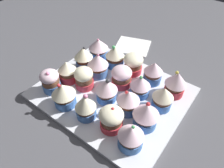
% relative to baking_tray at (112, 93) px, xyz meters
% --- Properties ---
extents(ground_plane, '(1.80, 1.80, 0.03)m').
position_rel_baking_tray_xyz_m(ground_plane, '(0.00, 0.00, -0.02)').
color(ground_plane, '#4C4C51').
extents(baking_tray, '(0.34, 0.41, 0.01)m').
position_rel_baking_tray_xyz_m(baking_tray, '(0.00, 0.00, 0.00)').
color(baking_tray, silver).
rests_on(baking_tray, ground_plane).
extents(cupcake_0, '(0.07, 0.07, 0.07)m').
position_rel_baking_tray_xyz_m(cupcake_0, '(-0.11, -0.14, 0.04)').
color(cupcake_0, '#477AC6').
rests_on(cupcake_0, baking_tray).
extents(cupcake_1, '(0.06, 0.06, 0.08)m').
position_rel_baking_tray_xyz_m(cupcake_1, '(-0.03, -0.14, 0.05)').
color(cupcake_1, '#477AC6').
rests_on(cupcake_1, baking_tray).
extents(cupcake_2, '(0.06, 0.06, 0.07)m').
position_rel_baking_tray_xyz_m(cupcake_2, '(0.04, -0.14, 0.04)').
color(cupcake_2, '#D1333D').
rests_on(cupcake_2, baking_tray).
extents(cupcake_3, '(0.05, 0.05, 0.07)m').
position_rel_baking_tray_xyz_m(cupcake_3, '(0.10, -0.15, 0.04)').
color(cupcake_3, '#477AC6').
rests_on(cupcake_3, baking_tray).
extents(cupcake_4, '(0.06, 0.06, 0.08)m').
position_rel_baking_tray_xyz_m(cupcake_4, '(-0.10, -0.07, 0.04)').
color(cupcake_4, '#477AC6').
rests_on(cupcake_4, baking_tray).
extents(cupcake_5, '(0.07, 0.07, 0.08)m').
position_rel_baking_tray_xyz_m(cupcake_5, '(-0.03, -0.08, 0.05)').
color(cupcake_5, '#477AC6').
rests_on(cupcake_5, baking_tray).
extents(cupcake_6, '(0.06, 0.06, 0.07)m').
position_rel_baking_tray_xyz_m(cupcake_6, '(0.03, -0.08, 0.04)').
color(cupcake_6, '#D1333D').
rests_on(cupcake_6, baking_tray).
extents(cupcake_7, '(0.06, 0.06, 0.08)m').
position_rel_baking_tray_xyz_m(cupcake_7, '(0.12, -0.07, 0.04)').
color(cupcake_7, '#477AC6').
rests_on(cupcake_7, baking_tray).
extents(cupcake_8, '(0.06, 0.06, 0.07)m').
position_rel_baking_tray_xyz_m(cupcake_8, '(-0.11, -0.00, 0.04)').
color(cupcake_8, '#D1333D').
rests_on(cupcake_8, baking_tray).
extents(cupcake_9, '(0.06, 0.06, 0.07)m').
position_rel_baking_tray_xyz_m(cupcake_9, '(-0.04, 0.01, 0.04)').
color(cupcake_9, '#D1333D').
rests_on(cupcake_9, baking_tray).
extents(cupcake_10, '(0.06, 0.06, 0.08)m').
position_rel_baking_tray_xyz_m(cupcake_10, '(0.03, 0.01, 0.04)').
color(cupcake_10, '#477AC6').
rests_on(cupcake_10, baking_tray).
extents(cupcake_11, '(0.05, 0.05, 0.08)m').
position_rel_baking_tray_xyz_m(cupcake_11, '(0.11, -0.00, 0.04)').
color(cupcake_11, '#477AC6').
rests_on(cupcake_11, baking_tray).
extents(cupcake_12, '(0.06, 0.06, 0.07)m').
position_rel_baking_tray_xyz_m(cupcake_12, '(-0.11, 0.07, 0.04)').
color(cupcake_12, '#477AC6').
rests_on(cupcake_12, baking_tray).
extents(cupcake_13, '(0.06, 0.06, 0.07)m').
position_rel_baking_tray_xyz_m(cupcake_13, '(-0.04, 0.07, 0.04)').
color(cupcake_13, '#477AC6').
rests_on(cupcake_13, baking_tray).
extents(cupcake_14, '(0.06, 0.06, 0.08)m').
position_rel_baking_tray_xyz_m(cupcake_14, '(0.03, 0.08, 0.04)').
color(cupcake_14, '#477AC6').
rests_on(cupcake_14, baking_tray).
extents(cupcake_15, '(0.06, 0.06, 0.07)m').
position_rel_baking_tray_xyz_m(cupcake_15, '(0.10, 0.07, 0.04)').
color(cupcake_15, '#D1333D').
rests_on(cupcake_15, baking_tray).
extents(cupcake_16, '(0.06, 0.06, 0.08)m').
position_rel_baking_tray_xyz_m(cupcake_16, '(-0.10, 0.15, 0.05)').
color(cupcake_16, '#D1333D').
rests_on(cupcake_16, baking_tray).
extents(cupcake_17, '(0.06, 0.06, 0.07)m').
position_rel_baking_tray_xyz_m(cupcake_17, '(-0.03, 0.14, 0.04)').
color(cupcake_17, '#477AC6').
rests_on(cupcake_17, baking_tray).
extents(cupcake_18, '(0.07, 0.07, 0.08)m').
position_rel_baking_tray_xyz_m(cupcake_18, '(0.04, 0.14, 0.05)').
color(cupcake_18, '#477AC6').
rests_on(cupcake_18, baking_tray).
extents(cupcake_19, '(0.06, 0.06, 0.07)m').
position_rel_baking_tray_xyz_m(cupcake_19, '(0.11, 0.14, 0.04)').
color(cupcake_19, '#477AC6').
rests_on(cupcake_19, baking_tray).
extents(napkin, '(0.15, 0.16, 0.01)m').
position_rel_baking_tray_xyz_m(napkin, '(-0.25, -0.09, -0.00)').
color(napkin, white).
rests_on(napkin, ground_plane).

